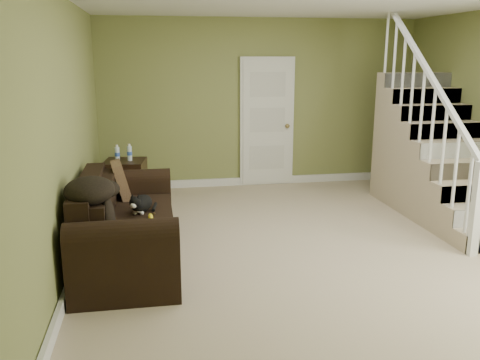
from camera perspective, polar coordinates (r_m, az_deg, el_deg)
name	(u,v)px	position (r m, az deg, el deg)	size (l,w,h in m)	color
floor	(311,243)	(5.75, 7.96, -7.05)	(5.00, 5.50, 0.01)	tan
wall_back	(260,104)	(8.07, 2.31, 8.57)	(5.00, 0.04, 2.60)	olive
wall_front	(476,197)	(2.99, 24.93, -1.70)	(5.00, 0.04, 2.60)	olive
wall_left	(68,133)	(5.22, -18.75, 5.00)	(0.04, 5.50, 2.60)	olive
baseboard_back	(260,181)	(8.25, 2.27, -0.06)	(5.00, 0.04, 0.12)	white
baseboard_left	(81,252)	(5.53, -17.44, -7.77)	(0.04, 5.50, 0.12)	white
door	(267,122)	(8.08, 3.05, 6.47)	(0.86, 0.12, 2.02)	white
staircase	(434,163)	(7.24, 20.98, 1.78)	(1.00, 2.51, 2.82)	tan
sofa	(124,229)	(5.28, -12.92, -5.44)	(0.93, 2.15, 0.85)	black
side_table	(126,183)	(7.16, -12.72, -0.33)	(0.61, 0.61, 0.87)	black
cat	(142,204)	(5.31, -10.94, -2.64)	(0.29, 0.50, 0.24)	black
banana	(151,217)	(5.10, -10.01, -4.10)	(0.05, 0.18, 0.05)	yellow
throw_pillow	(122,181)	(5.92, -13.15, -0.13)	(0.11, 0.44, 0.44)	#4B311E
throw_blanket	(89,190)	(4.65, -16.55, -1.13)	(0.43, 0.57, 0.24)	black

